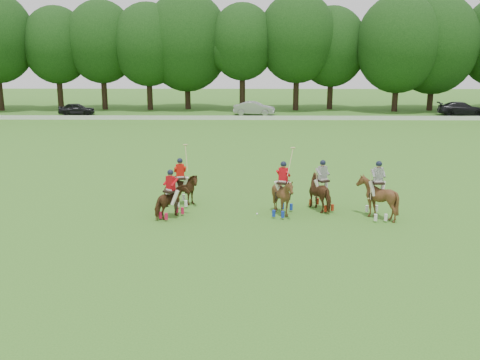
{
  "coord_description": "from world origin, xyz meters",
  "views": [
    {
      "loc": [
        0.54,
        -18.82,
        6.85
      ],
      "look_at": [
        0.24,
        4.2,
        1.4
      ],
      "focal_mm": 40.0,
      "sensor_mm": 36.0,
      "label": 1
    }
  ],
  "objects_px": {
    "car_right": "(462,109)",
    "polo_red_c": "(283,196)",
    "car_mid": "(254,108)",
    "polo_ball": "(257,214)",
    "car_left": "(77,109)",
    "polo_stripe_a": "(322,192)",
    "polo_stripe_b": "(377,197)",
    "polo_red_b": "(181,189)",
    "polo_red_a": "(171,201)"
  },
  "relations": [
    {
      "from": "polo_red_c",
      "to": "polo_stripe_a",
      "type": "relative_size",
      "value": 1.28
    },
    {
      "from": "car_right",
      "to": "polo_ball",
      "type": "xyz_separation_m",
      "value": [
        -24.01,
        -38.99,
        -0.72
      ]
    },
    {
      "from": "polo_red_b",
      "to": "polo_ball",
      "type": "distance_m",
      "value": 3.89
    },
    {
      "from": "car_left",
      "to": "polo_red_a",
      "type": "height_order",
      "value": "polo_red_a"
    },
    {
      "from": "car_mid",
      "to": "polo_red_b",
      "type": "bearing_deg",
      "value": -177.45
    },
    {
      "from": "car_right",
      "to": "polo_stripe_a",
      "type": "xyz_separation_m",
      "value": [
        -21.1,
        -38.14,
        0.06
      ]
    },
    {
      "from": "polo_stripe_a",
      "to": "polo_stripe_b",
      "type": "relative_size",
      "value": 0.92
    },
    {
      "from": "car_mid",
      "to": "polo_red_c",
      "type": "bearing_deg",
      "value": -170.46
    },
    {
      "from": "car_left",
      "to": "polo_stripe_a",
      "type": "bearing_deg",
      "value": -155.7
    },
    {
      "from": "car_right",
      "to": "polo_stripe_a",
      "type": "distance_m",
      "value": 43.59
    },
    {
      "from": "polo_ball",
      "to": "car_right",
      "type": "bearing_deg",
      "value": 58.37
    },
    {
      "from": "car_right",
      "to": "polo_stripe_b",
      "type": "distance_m",
      "value": 43.65
    },
    {
      "from": "polo_red_c",
      "to": "polo_stripe_a",
      "type": "bearing_deg",
      "value": 25.04
    },
    {
      "from": "polo_stripe_a",
      "to": "polo_stripe_b",
      "type": "height_order",
      "value": "polo_stripe_b"
    },
    {
      "from": "car_left",
      "to": "polo_ball",
      "type": "xyz_separation_m",
      "value": [
        20.03,
        -38.99,
        -0.64
      ]
    },
    {
      "from": "car_right",
      "to": "polo_red_c",
      "type": "relative_size",
      "value": 1.8
    },
    {
      "from": "car_right",
      "to": "polo_red_c",
      "type": "height_order",
      "value": "polo_red_c"
    },
    {
      "from": "car_mid",
      "to": "polo_red_b",
      "type": "height_order",
      "value": "polo_red_b"
    },
    {
      "from": "car_right",
      "to": "polo_red_c",
      "type": "xyz_separation_m",
      "value": [
        -22.9,
        -38.98,
        0.1
      ]
    },
    {
      "from": "polo_stripe_a",
      "to": "polo_ball",
      "type": "relative_size",
      "value": 25.26
    },
    {
      "from": "car_right",
      "to": "polo_stripe_a",
      "type": "height_order",
      "value": "polo_stripe_a"
    },
    {
      "from": "polo_red_b",
      "to": "polo_stripe_b",
      "type": "bearing_deg",
      "value": -12.11
    },
    {
      "from": "polo_red_c",
      "to": "polo_red_b",
      "type": "bearing_deg",
      "value": 162.21
    },
    {
      "from": "polo_red_c",
      "to": "polo_red_a",
      "type": "bearing_deg",
      "value": -174.28
    },
    {
      "from": "polo_stripe_b",
      "to": "polo_red_b",
      "type": "bearing_deg",
      "value": 167.89
    },
    {
      "from": "polo_red_c",
      "to": "polo_ball",
      "type": "distance_m",
      "value": 1.38
    },
    {
      "from": "car_mid",
      "to": "polo_red_c",
      "type": "relative_size",
      "value": 1.6
    },
    {
      "from": "polo_red_a",
      "to": "polo_red_b",
      "type": "bearing_deg",
      "value": 85.26
    },
    {
      "from": "polo_red_c",
      "to": "polo_stripe_a",
      "type": "xyz_separation_m",
      "value": [
        1.8,
        0.84,
        -0.05
      ]
    },
    {
      "from": "polo_red_c",
      "to": "car_mid",
      "type": "bearing_deg",
      "value": 91.07
    },
    {
      "from": "car_left",
      "to": "car_mid",
      "type": "xyz_separation_m",
      "value": [
        20.42,
        0.0,
        0.08
      ]
    },
    {
      "from": "polo_red_a",
      "to": "polo_red_c",
      "type": "bearing_deg",
      "value": 5.72
    },
    {
      "from": "car_left",
      "to": "polo_ball",
      "type": "bearing_deg",
      "value": -159.54
    },
    {
      "from": "polo_red_a",
      "to": "polo_red_b",
      "type": "height_order",
      "value": "polo_red_b"
    },
    {
      "from": "car_left",
      "to": "polo_stripe_b",
      "type": "relative_size",
      "value": 1.62
    },
    {
      "from": "polo_red_a",
      "to": "polo_stripe_b",
      "type": "height_order",
      "value": "polo_stripe_b"
    },
    {
      "from": "polo_red_b",
      "to": "polo_stripe_b",
      "type": "height_order",
      "value": "polo_red_b"
    },
    {
      "from": "car_mid",
      "to": "polo_stripe_b",
      "type": "bearing_deg",
      "value": -164.71
    },
    {
      "from": "car_left",
      "to": "polo_red_b",
      "type": "bearing_deg",
      "value": -162.95
    },
    {
      "from": "car_left",
      "to": "car_mid",
      "type": "relative_size",
      "value": 0.86
    },
    {
      "from": "polo_red_c",
      "to": "polo_ball",
      "type": "bearing_deg",
      "value": -179.51
    },
    {
      "from": "car_left",
      "to": "car_mid",
      "type": "bearing_deg",
      "value": -96.73
    },
    {
      "from": "car_mid",
      "to": "polo_red_b",
      "type": "xyz_separation_m",
      "value": [
        -3.89,
        -37.49,
        0.01
      ]
    },
    {
      "from": "polo_ball",
      "to": "polo_stripe_a",
      "type": "bearing_deg",
      "value": 16.3
    },
    {
      "from": "car_right",
      "to": "polo_red_c",
      "type": "distance_m",
      "value": 45.21
    },
    {
      "from": "car_left",
      "to": "polo_stripe_b",
      "type": "distance_m",
      "value": 46.67
    },
    {
      "from": "polo_red_c",
      "to": "polo_ball",
      "type": "relative_size",
      "value": 32.44
    },
    {
      "from": "car_mid",
      "to": "polo_ball",
      "type": "height_order",
      "value": "car_mid"
    },
    {
      "from": "polo_red_c",
      "to": "car_right",
      "type": "bearing_deg",
      "value": 59.56
    },
    {
      "from": "polo_red_a",
      "to": "polo_stripe_b",
      "type": "distance_m",
      "value": 8.76
    }
  ]
}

